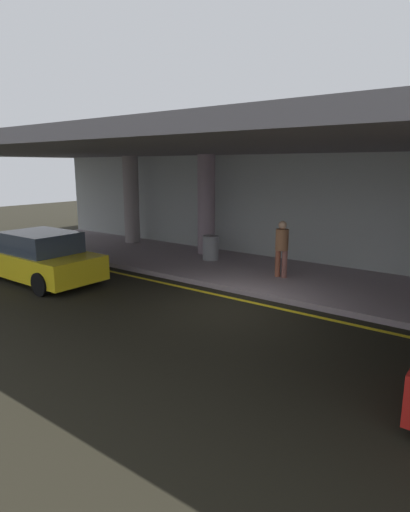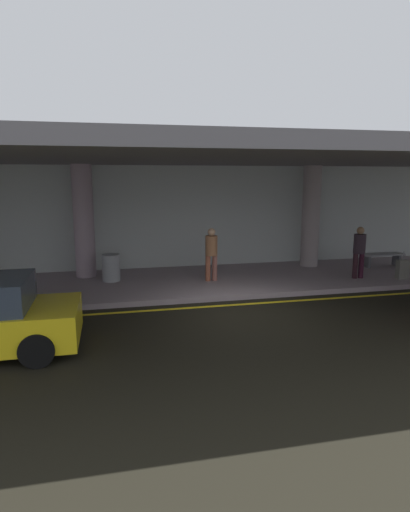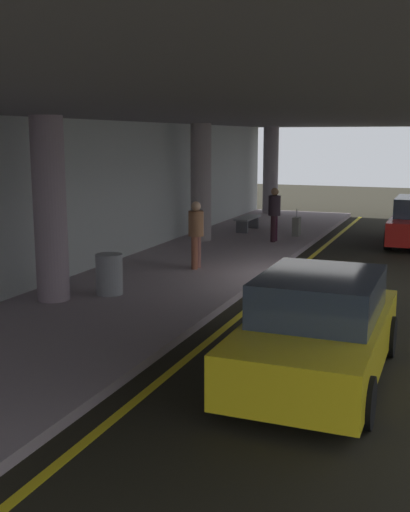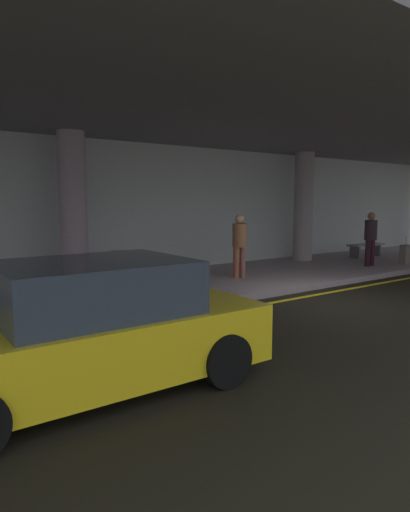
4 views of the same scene
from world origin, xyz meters
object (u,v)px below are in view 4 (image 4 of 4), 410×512
Objects in this scene: suitcase_upright_primary at (405,254)px; bench_metal at (366,247)px; traveler_with_luggage at (240,242)px; support_column_left_mid at (73,210)px; trash_bin_steel at (121,269)px; support_column_center at (304,207)px; person_waiting_for_ride at (371,235)px; car_yellow_taxi at (89,329)px.

suitcase_upright_primary is 1.96m from bench_metal.
bench_metal is at bearing -29.54° from traveler_with_luggage.
support_column_left_mid is at bearing 122.62° from traveler_with_luggage.
suitcase_upright_primary is at bearing -46.43° from traveler_with_luggage.
support_column_center is at bearing 6.56° from trash_bin_steel.
support_column_center is at bearing 128.65° from person_waiting_for_ride.
car_yellow_taxi is at bearing 179.98° from traveler_with_luggage.
suitcase_upright_primary is (1.35, -0.40, -0.65)m from person_waiting_for_ride.
person_waiting_for_ride is (8.64, -2.21, -0.86)m from support_column_left_mid.
trash_bin_steel is (-9.74, -0.09, 0.07)m from bench_metal.
traveler_with_luggage is 3.22m from trash_bin_steel.
bench_metal is at bearing 0.55° from trash_bin_steel.
person_waiting_for_ride is at bearing 146.96° from suitcase_upright_primary.
support_column_left_mid is 8.00m from support_column_center.
person_waiting_for_ride is 1.05× the size of bench_metal.
suitcase_upright_primary is 1.06× the size of trash_bin_steel.
trash_bin_steel is at bearing 131.30° from traveler_with_luggage.
support_column_center is 2.46m from person_waiting_for_ride.
support_column_left_mid reaches higher than trash_bin_steel.
car_yellow_taxi is 2.44× the size of person_waiting_for_ride.
support_column_center reaches higher than trash_bin_steel.
trash_bin_steel is (2.68, 4.91, -0.14)m from car_yellow_taxi.
support_column_center reaches higher than person_waiting_for_ride.
support_column_left_mid is 1.00× the size of support_column_center.
car_yellow_taxi is 11.10m from person_waiting_for_ride.
traveler_with_luggage reaches higher than car_yellow_taxi.
support_column_left_mid reaches higher than traveler_with_luggage.
traveler_with_luggage is 1.98× the size of trash_bin_steel.
support_column_left_mid is at bearing 180.00° from support_column_center.
suitcase_upright_primary is (9.99, -2.61, -1.51)m from support_column_left_mid.
person_waiting_for_ride is at bearing -10.01° from trash_bin_steel.
person_waiting_for_ride reaches higher than trash_bin_steel.
support_column_left_mid is 10.68m from bench_metal.
car_yellow_taxi reaches higher than trash_bin_steel.
car_yellow_taxi is 4.82× the size of trash_bin_steel.
trash_bin_steel is at bearing 152.43° from suitcase_upright_primary.
support_column_center is 2.28× the size of bench_metal.
traveler_with_luggage is (-4.09, -1.51, -0.86)m from support_column_center.
support_column_left_mid reaches higher than car_yellow_taxi.
person_waiting_for_ride is 1.98× the size of trash_bin_steel.
support_column_left_mid is 2.28× the size of bench_metal.
support_column_left_mid is 8.96m from person_waiting_for_ride.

